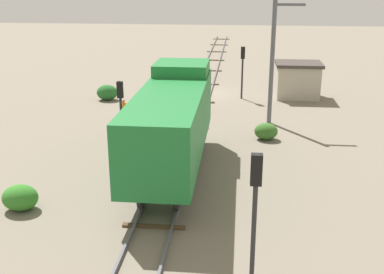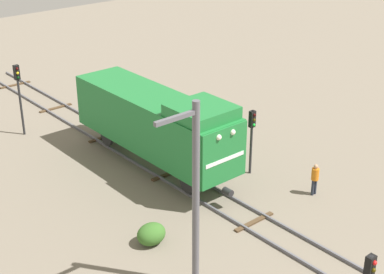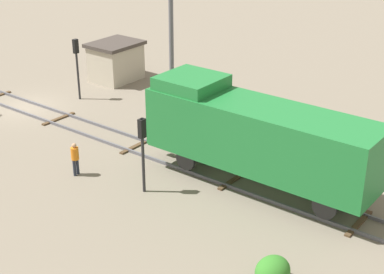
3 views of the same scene
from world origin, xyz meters
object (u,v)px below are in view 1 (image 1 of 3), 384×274
Objects in this scene: locomotive at (172,119)px; traffic_signal_mid at (121,101)px; relay_hut at (298,80)px; worker_near_track at (174,78)px; worker_by_signal at (124,110)px; catenary_mast at (273,59)px; traffic_signal_near at (243,63)px; traffic_signal_far at (255,201)px.

locomotive is 5.13m from traffic_signal_mid.
worker_near_track is at bearing -9.73° from relay_hut.
traffic_signal_mid reaches higher than worker_near_track.
worker_by_signal is 0.22× the size of catenary_mast.
catenary_mast is (-1.86, 6.37, 1.37)m from traffic_signal_near.
catenary_mast reaches higher than locomotive.
traffic_signal_far is at bearing 90.94° from traffic_signal_near.
traffic_signal_near is 0.89× the size of traffic_signal_far.
catenary_mast is (-9.26, -1.47, 3.15)m from worker_by_signal.
relay_hut is at bearing -114.83° from locomotive.
worker_near_track is at bearing -94.06° from traffic_signal_mid.
locomotive is 6.82× the size of worker_by_signal.
locomotive is at bearing 78.25° from traffic_signal_near.
relay_hut is (-4.30, -0.83, -1.39)m from traffic_signal_near.
worker_by_signal is (0.80, -3.71, -1.55)m from traffic_signal_mid.
locomotive is at bearing -141.88° from worker_by_signal.
worker_near_track is 10.05m from relay_hut.
worker_near_track is (6.00, -26.83, -2.11)m from traffic_signal_far.
traffic_signal_near is at bearing -119.75° from traffic_signal_mid.
traffic_signal_far is 2.64× the size of worker_by_signal.
traffic_signal_mid is 4.10m from worker_by_signal.
traffic_signal_far is 0.58× the size of catenary_mast.
locomotive is at bearing 39.10° from worker_near_track.
traffic_signal_far is (-0.40, 24.30, 0.33)m from traffic_signal_near.
locomotive reaches higher than worker_near_track.
traffic_signal_mid is at bearing 48.64° from relay_hut.
locomotive reaches higher than traffic_signal_near.
locomotive is 18.16m from worker_near_track.
traffic_signal_near is 1.14× the size of relay_hut.
locomotive reaches higher than traffic_signal_mid.
relay_hut is (-9.90, 1.70, 0.40)m from worker_near_track.
traffic_signal_near reaches higher than worker_near_track.
traffic_signal_near is 1.10× the size of traffic_signal_mid.
relay_hut is at bearing -169.03° from traffic_signal_near.
catenary_mast is at bearing 71.46° from worker_near_track.
catenary_mast is at bearing -94.66° from traffic_signal_far.
worker_by_signal is at bearing 36.54° from relay_hut.
worker_by_signal is (7.40, 7.84, -1.79)m from traffic_signal_near.
traffic_signal_mid is 1.04× the size of relay_hut.
catenary_mast is (-8.46, -5.18, 1.61)m from traffic_signal_mid.
relay_hut is (-11.70, -8.67, 0.40)m from worker_by_signal.
traffic_signal_near reaches higher than traffic_signal_mid.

